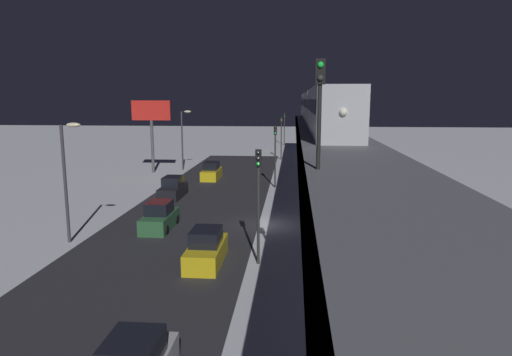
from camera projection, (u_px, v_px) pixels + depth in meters
The scene contains 16 objects.
ground_plane at pixel (257, 225), 32.84m from camera, with size 240.00×240.00×0.00m, color silver.
avenue_asphalt at pixel (185, 223), 33.28m from camera, with size 11.00×80.35×0.01m, color #28282D.
elevated_railway at pixel (331, 149), 31.43m from camera, with size 5.00×80.35×6.48m.
subway_train at pixel (318, 106), 52.00m from camera, with size 2.94×55.47×3.40m.
rail_signal at pixel (320, 95), 16.25m from camera, with size 0.36×0.41×4.00m.
sedan_green at pixel (160, 218), 31.75m from camera, with size 1.91×4.31×1.97m.
sedan_yellow at pixel (206, 249), 25.08m from camera, with size 1.80×4.43×1.97m.
sedan_black at pixel (173, 189), 41.93m from camera, with size 1.80×4.67×1.97m.
sedan_yellow_2 at pixel (211, 172), 51.68m from camera, with size 1.80×4.54×1.97m.
traffic_light_near at pixel (258, 190), 24.37m from camera, with size 0.32×0.44×6.40m.
traffic_light_mid at pixel (275, 147), 46.01m from camera, with size 0.32×0.44×6.40m.
traffic_light_far at pixel (281, 132), 67.65m from camera, with size 0.32×0.44×6.40m.
traffic_light_distant at pixel (284, 124), 89.30m from camera, with size 0.32×0.44×6.40m.
commercial_billboard at pixel (151, 118), 55.06m from camera, with size 4.80×0.36×8.90m.
street_lamp_near at pixel (68, 168), 28.04m from camera, with size 1.35×0.44×7.65m.
street_lamp_far at pixel (184, 133), 57.48m from camera, with size 1.35×0.44×7.65m.
Camera 1 is at (-2.60, 31.64, 9.06)m, focal length 31.56 mm.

